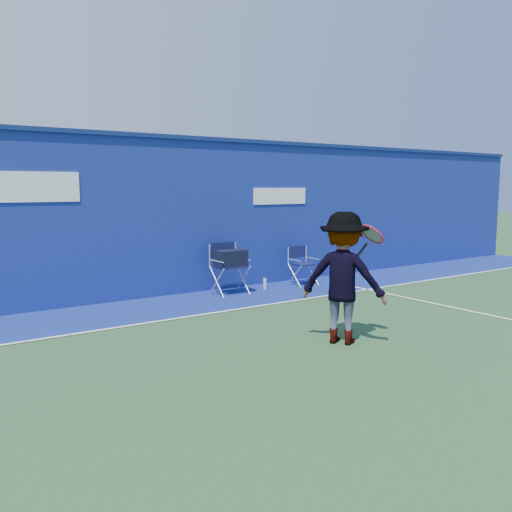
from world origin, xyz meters
TOP-DOWN VIEW (x-y plane):
  - ground at (0.00, 0.00)m, footprint 80.00×80.00m
  - stadium_wall at (-0.00, 5.20)m, footprint 24.00×0.50m
  - out_of_bounds_strip at (0.00, 4.10)m, footprint 24.00×1.80m
  - court_lines at (0.00, 0.60)m, footprint 24.00×12.00m
  - directors_chair_left at (1.96, 4.45)m, footprint 0.60×0.54m
  - directors_chair_right at (3.79, 4.42)m, footprint 0.50×0.45m
  - water_bottle at (2.80, 4.44)m, footprint 0.07×0.07m
  - tennis_player at (1.46, 0.75)m, footprint 1.18×1.32m

SIDE VIEW (x-z plane):
  - ground at x=0.00m, z-range 0.00..0.00m
  - out_of_bounds_strip at x=0.00m, z-range 0.00..0.01m
  - court_lines at x=0.00m, z-range 0.01..0.01m
  - water_bottle at x=2.80m, z-range 0.00..0.24m
  - directors_chair_right at x=3.79m, z-range -0.15..0.68m
  - directors_chair_left at x=1.96m, z-range -0.08..0.93m
  - tennis_player at x=1.46m, z-range 0.00..1.78m
  - stadium_wall at x=0.00m, z-range 0.01..3.09m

